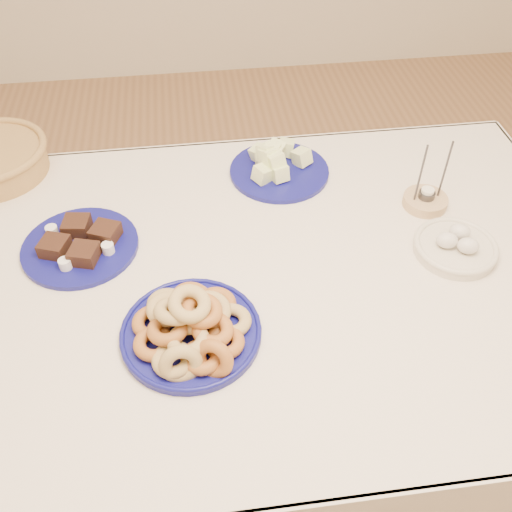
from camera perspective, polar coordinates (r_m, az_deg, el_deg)
The scene contains 7 objects.
ground at distance 1.95m, azimuth -0.20°, elevation -16.91°, with size 5.00×5.00×0.00m, color #946946.
dining_table at distance 1.42m, azimuth -0.27°, elevation -4.49°, with size 1.71×1.11×0.75m.
donut_platter at distance 1.20m, azimuth -6.55°, elevation -7.15°, with size 0.32×0.32×0.14m.
melon_plate at distance 1.62m, azimuth 2.06°, elevation 9.10°, with size 0.32×0.32×0.10m.
brownie_plate at distance 1.45m, azimuth -17.18°, elevation 1.12°, with size 0.35×0.35×0.05m.
candle_holder at distance 1.57m, azimuth 16.58°, elevation 5.41°, with size 0.13×0.13×0.19m.
egg_bowl at distance 1.45m, azimuth 19.34°, elevation 0.92°, with size 0.25×0.25×0.07m.
Camera 1 is at (-0.12, -0.92, 1.72)m, focal length 40.00 mm.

